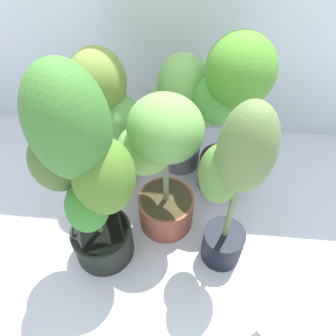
# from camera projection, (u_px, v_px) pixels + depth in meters

# --- Properties ---
(ground_plane) EXTENTS (8.00, 8.00, 0.00)m
(ground_plane) POSITION_uv_depth(u_px,v_px,m) (166.00, 239.00, 1.70)
(ground_plane) COLOR silver
(ground_plane) RESTS_ON ground
(potted_plant_front_left) EXTENTS (0.46, 0.38, 1.05)m
(potted_plant_front_left) POSITION_uv_depth(u_px,v_px,m) (85.00, 176.00, 1.21)
(potted_plant_front_left) COLOR black
(potted_plant_front_left) RESTS_ON ground
(potted_plant_center) EXTENTS (0.42, 0.34, 0.80)m
(potted_plant_center) POSITION_uv_depth(u_px,v_px,m) (161.00, 163.00, 1.44)
(potted_plant_center) COLOR #984D38
(potted_plant_center) RESTS_ON ground
(potted_plant_back_right) EXTENTS (0.41, 0.36, 0.91)m
(potted_plant_back_right) POSITION_uv_depth(u_px,v_px,m) (230.00, 108.00, 1.53)
(potted_plant_back_right) COLOR black
(potted_plant_back_right) RESTS_ON ground
(potted_plant_back_left) EXTENTS (0.44, 0.37, 0.81)m
(potted_plant_back_left) POSITION_uv_depth(u_px,v_px,m) (103.00, 116.00, 1.61)
(potted_plant_back_left) COLOR brown
(potted_plant_back_left) RESTS_ON ground
(potted_plant_front_right) EXTENTS (0.27, 0.23, 0.93)m
(potted_plant_front_right) POSITION_uv_depth(u_px,v_px,m) (232.00, 186.00, 1.25)
(potted_plant_front_right) COLOR black
(potted_plant_front_right) RESTS_ON ground
(potted_plant_back_center) EXTENTS (0.39, 0.36, 0.71)m
(potted_plant_back_center) POSITION_uv_depth(u_px,v_px,m) (183.00, 108.00, 1.72)
(potted_plant_back_center) COLOR slate
(potted_plant_back_center) RESTS_ON ground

